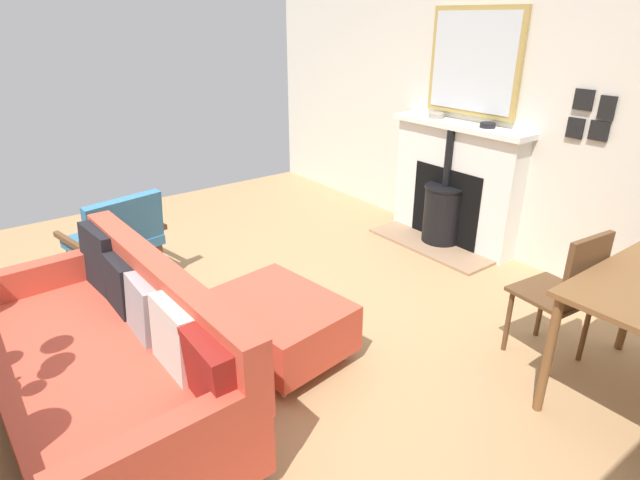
# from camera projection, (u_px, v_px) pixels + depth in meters

# --- Properties ---
(ground_plane) EXTENTS (5.45, 6.08, 0.01)m
(ground_plane) POSITION_uv_depth(u_px,v_px,m) (216.00, 336.00, 3.52)
(ground_plane) COLOR tan
(wall_left) EXTENTS (0.12, 6.08, 2.83)m
(wall_left) POSITION_uv_depth(u_px,v_px,m) (489.00, 90.00, 4.46)
(wall_left) COLOR silver
(wall_left) RESTS_ON ground
(fireplace) EXTENTS (0.59, 1.38, 1.14)m
(fireplace) POSITION_uv_depth(u_px,v_px,m) (451.00, 192.00, 4.80)
(fireplace) COLOR #9E7A5B
(fireplace) RESTS_ON ground
(mirror_over_mantel) EXTENTS (0.04, 0.93, 0.89)m
(mirror_over_mantel) POSITION_uv_depth(u_px,v_px,m) (474.00, 62.00, 4.41)
(mirror_over_mantel) COLOR tan
(mantel_bowl_near) EXTENTS (0.14, 0.14, 0.05)m
(mantel_bowl_near) POSITION_uv_depth(u_px,v_px,m) (436.00, 115.00, 4.76)
(mantel_bowl_near) COLOR #9E9384
(mantel_bowl_near) RESTS_ON fireplace
(mantel_bowl_far) EXTENTS (0.13, 0.13, 0.04)m
(mantel_bowl_far) POSITION_uv_depth(u_px,v_px,m) (488.00, 125.00, 4.35)
(mantel_bowl_far) COLOR black
(mantel_bowl_far) RESTS_ON fireplace
(sofa) EXTENTS (0.99, 1.97, 0.81)m
(sofa) POSITION_uv_depth(u_px,v_px,m) (112.00, 358.00, 2.72)
(sofa) COLOR #B2B2B7
(sofa) RESTS_ON ground
(ottoman) EXTENTS (0.73, 0.91, 0.39)m
(ottoman) POSITION_uv_depth(u_px,v_px,m) (279.00, 321.00, 3.24)
(ottoman) COLOR #B2B2B7
(ottoman) RESTS_ON ground
(armchair_accent) EXTENTS (0.77, 0.69, 0.77)m
(armchair_accent) POSITION_uv_depth(u_px,v_px,m) (117.00, 235.00, 4.03)
(armchair_accent) COLOR brown
(armchair_accent) RESTS_ON ground
(dining_chair_near_fireplace) EXTENTS (0.44, 0.44, 0.89)m
(dining_chair_near_fireplace) POSITION_uv_depth(u_px,v_px,m) (567.00, 289.00, 3.04)
(dining_chair_near_fireplace) COLOR brown
(dining_chair_near_fireplace) RESTS_ON ground
(photo_gallery_row) EXTENTS (0.02, 0.32, 0.36)m
(photo_gallery_row) POSITION_uv_depth(u_px,v_px,m) (591.00, 116.00, 3.76)
(photo_gallery_row) COLOR black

